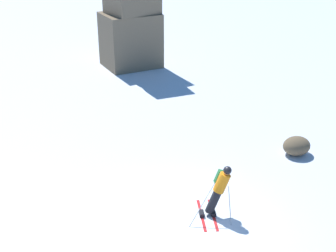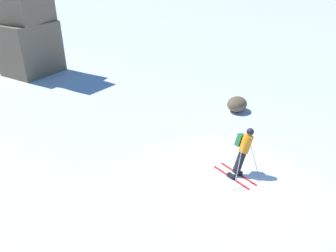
% 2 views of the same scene
% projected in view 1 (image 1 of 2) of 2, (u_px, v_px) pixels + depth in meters
% --- Properties ---
extents(ground_plane, '(300.00, 300.00, 0.00)m').
position_uv_depth(ground_plane, '(196.00, 219.00, 14.26)').
color(ground_plane, white).
extents(skier, '(1.50, 1.71, 1.74)m').
position_uv_depth(skier, '(219.00, 188.00, 14.08)').
color(skier, red).
rests_on(skier, ground).
extents(rock_pillar, '(3.12, 2.74, 9.03)m').
position_uv_depth(rock_pillar, '(130.00, 2.00, 26.81)').
color(rock_pillar, '#7A664C').
rests_on(rock_pillar, ground).
extents(exposed_boulder_0, '(1.10, 0.93, 0.71)m').
position_uv_depth(exposed_boulder_0, '(297.00, 146.00, 17.91)').
color(exposed_boulder_0, brown).
rests_on(exposed_boulder_0, ground).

